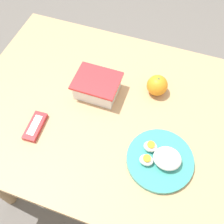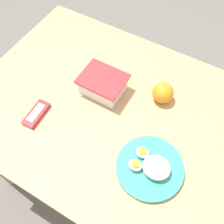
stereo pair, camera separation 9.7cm
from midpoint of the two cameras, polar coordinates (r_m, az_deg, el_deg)
ground_plane at (r=1.66m, az=2.87°, el=-13.54°), size 10.00×10.00×0.00m
table at (r=1.10m, az=4.22°, el=-3.49°), size 1.19×0.82×0.72m
food_container at (r=1.03m, az=0.68°, el=5.68°), size 0.17×0.14×0.08m
orange_fruit at (r=1.03m, az=13.68°, el=3.91°), size 0.08×0.08×0.08m
rice_plate at (r=0.90m, az=11.48°, el=-11.92°), size 0.23×0.23×0.06m
candy_bar at (r=1.01m, az=-13.57°, el=-0.60°), size 0.06×0.12×0.02m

